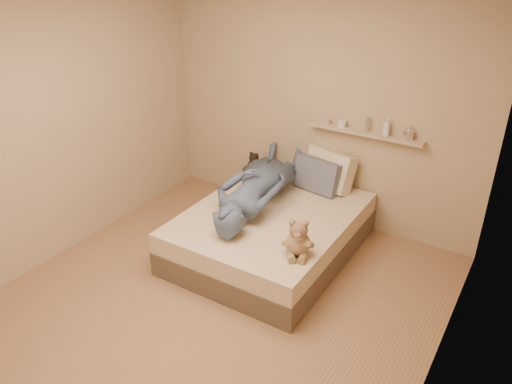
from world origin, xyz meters
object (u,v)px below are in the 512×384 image
Objects in this scene: dark_plush at (254,164)px; pillow_grey at (318,175)px; teddy_bear at (298,240)px; pillow_cream at (329,169)px; person at (257,184)px; wall_shelf at (364,133)px; bed at (271,232)px; game_console at (227,220)px.

dark_plush is 0.79m from pillow_grey.
pillow_grey reaches higher than teddy_bear.
pillow_cream reaches higher than person.
bed is at bearing -121.18° from wall_shelf.
game_console is at bearing -104.42° from pillow_cream.
bed is at bearing -47.74° from dark_plush.
bed is 1.38m from wall_shelf.
teddy_bear reaches higher than game_console.
game_console is 1.35m from dark_plush.
dark_plush is at bearing -170.95° from pillow_cream.
wall_shelf reaches higher than bed.
pillow_cream reaches higher than teddy_bear.
pillow_cream reaches higher than dark_plush.
pillow_cream is 0.85m from person.
person is at bearing 98.77° from game_console.
pillow_cream is at bearing 103.79° from teddy_bear.
game_console is 0.69m from teddy_bear.
wall_shelf reaches higher than pillow_grey.
game_console is at bearing -114.74° from wall_shelf.
game_console is at bearing -103.07° from pillow_grey.
teddy_bear is at bearing -45.30° from dark_plush.
pillow_cream is (0.36, 1.39, 0.04)m from game_console.
pillow_cream reaches higher than bed.
bed is at bearing -103.28° from pillow_grey.
person reaches higher than bed.
wall_shelf is (0.68, 1.47, 0.49)m from game_console.
person is (-0.46, -0.71, 0.00)m from pillow_cream.
game_console is 0.11× the size of person.
teddy_bear is 0.29× the size of wall_shelf.
pillow_grey is 0.29× the size of person.
wall_shelf reaches higher than person.
game_console is 0.37× the size of pillow_grey.
dark_plush is 0.15× the size of person.
person is (-0.79, 0.63, 0.06)m from teddy_bear.
wall_shelf reaches higher than teddy_bear.
bed is 1.00m from dark_plush.
bed is 1.12× the size of person.
bed is at bearing -105.50° from pillow_cream.
pillow_grey reaches higher than game_console.
wall_shelf is (1.18, 0.22, 0.54)m from dark_plush.
teddy_bear is 1.50m from wall_shelf.
dark_plush reaches higher than game_console.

